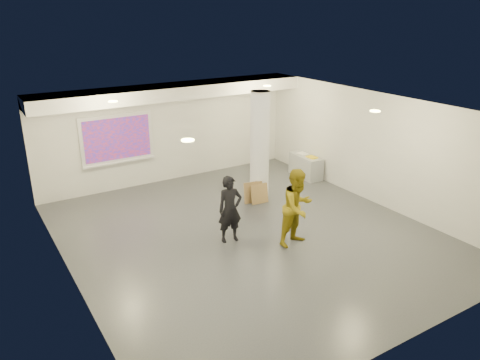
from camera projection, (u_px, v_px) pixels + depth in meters
floor at (249, 234)px, 11.06m from camera, size 8.00×9.00×0.01m
ceiling at (250, 109)px, 10.02m from camera, size 8.00×9.00×0.01m
wall_back at (169, 132)px, 14.13m from camera, size 8.00×0.01×3.00m
wall_front at (413, 261)px, 6.95m from camera, size 8.00×0.01×3.00m
wall_left at (66, 214)px, 8.56m from camera, size 0.01×9.00×3.00m
wall_right at (375, 148)px, 12.52m from camera, size 0.01×9.00×3.00m
soffit_band at (174, 91)px, 13.23m from camera, size 8.00×1.10×0.36m
downlight_nw at (113, 101)px, 10.93m from camera, size 0.22×0.22×0.02m
downlight_ne at (267, 86)px, 13.11m from camera, size 0.22×0.22×0.02m
downlight_sw at (188, 140)px, 7.74m from camera, size 0.22×0.22×0.02m
downlight_se at (375, 111)px, 9.92m from camera, size 0.22×0.22×0.02m
column at (260, 146)px, 12.72m from camera, size 0.52×0.52×3.00m
projection_screen at (117, 139)px, 13.29m from camera, size 2.10×0.13×1.42m
credenza at (306, 166)px, 14.74m from camera, size 0.56×1.22×0.69m
papers_stack at (303, 153)px, 14.79m from camera, size 0.28×0.35×0.02m
postit_pad at (312, 157)px, 14.41m from camera, size 0.25×0.34×0.03m
cardboard_back at (253, 192)px, 12.79m from camera, size 0.55×0.24×0.58m
cardboard_front at (260, 194)px, 12.75m from camera, size 0.50×0.18×0.54m
woman at (230, 209)px, 10.52m from camera, size 0.62×0.45×1.56m
man at (298, 207)px, 10.36m from camera, size 0.97×0.82×1.77m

